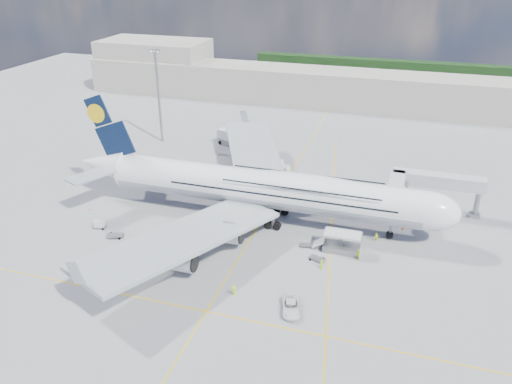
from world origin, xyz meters
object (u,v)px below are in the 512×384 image
(dolly_row_a, at_px, (115,235))
(dolly_nose_far, at_px, (317,258))
(light_mast, at_px, (159,96))
(dolly_row_c, at_px, (163,261))
(dolly_row_b, at_px, (153,252))
(baggage_tug, at_px, (194,245))
(dolly_back, at_px, (99,224))
(dolly_nose_near, at_px, (307,245))
(service_van, at_px, (291,307))
(cone_wing_left_outer, at_px, (219,155))
(cone_tail, at_px, (90,209))
(crew_wing, at_px, (199,230))
(crew_van, at_px, (322,264))
(crew_nose, at_px, (376,237))
(cone_wing_right_inner, at_px, (202,225))
(crew_tug, at_px, (234,291))
(catering_truck_inner, at_px, (275,168))
(catering_truck_outer, at_px, (230,139))
(cone_wing_left_inner, at_px, (232,185))
(jet_bridge, at_px, (421,185))
(crew_loader, at_px, (358,255))
(airliner, at_px, (264,188))
(cone_nose, at_px, (402,228))
(cone_wing_right_outer, at_px, (131,252))
(cargo_loader, at_px, (341,245))

(dolly_row_a, bearing_deg, dolly_nose_far, -18.56)
(light_mast, xyz_separation_m, dolly_row_c, (28.40, -55.92, -12.17))
(dolly_row_b, distance_m, baggage_tug, 7.48)
(dolly_back, bearing_deg, dolly_nose_near, -11.52)
(service_van, distance_m, cone_wing_left_outer, 64.56)
(light_mast, bearing_deg, dolly_back, -77.58)
(dolly_row_c, distance_m, service_van, 24.35)
(cone_tail, bearing_deg, dolly_row_b, -28.24)
(dolly_nose_near, xyz_separation_m, crew_wing, (-20.51, -1.90, 0.70))
(cone_wing_left_outer, bearing_deg, crew_van, -50.77)
(crew_nose, height_order, cone_wing_right_inner, crew_nose)
(dolly_back, xyz_separation_m, crew_tug, (32.18, -12.33, 0.08))
(crew_tug, bearing_deg, dolly_nose_near, 79.56)
(light_mast, xyz_separation_m, cone_tail, (4.39, -42.05, -12.97))
(dolly_row_a, distance_m, cone_wing_left_outer, 44.59)
(dolly_back, distance_m, service_van, 43.68)
(cone_wing_right_inner, bearing_deg, crew_nose, 7.53)
(dolly_back, height_order, baggage_tug, dolly_back)
(dolly_row_b, relative_size, dolly_back, 1.03)
(light_mast, xyz_separation_m, dolly_nose_far, (53.31, -46.41, -12.89))
(crew_wing, bearing_deg, dolly_nose_near, -94.48)
(catering_truck_inner, bearing_deg, catering_truck_outer, 147.57)
(dolly_row_b, distance_m, cone_wing_left_inner, 30.84)
(dolly_row_b, xyz_separation_m, crew_van, (29.84, 4.18, 0.54))
(dolly_row_b, xyz_separation_m, crew_nose, (37.98, 15.91, 0.58))
(cone_wing_right_inner, bearing_deg, jet_bridge, 23.31)
(crew_tug, height_order, cone_wing_left_outer, crew_tug)
(crew_loader, distance_m, crew_wing, 30.00)
(dolly_back, xyz_separation_m, baggage_tug, (20.61, -1.30, -0.19))
(airliner, xyz_separation_m, dolly_row_b, (-15.55, -17.97, -6.55))
(dolly_back, relative_size, cone_wing_left_outer, 6.03)
(dolly_row_b, distance_m, cone_nose, 47.80)
(crew_tug, height_order, cone_tail, crew_tug)
(service_van, distance_m, crew_loader, 18.75)
(crew_nose, bearing_deg, crew_loader, -121.15)
(cone_wing_right_outer, distance_m, cone_tail, 20.73)
(baggage_tug, height_order, cone_wing_left_inner, baggage_tug)
(cargo_loader, relative_size, cone_tail, 17.82)
(catering_truck_outer, bearing_deg, crew_van, -29.65)
(dolly_nose_far, bearing_deg, crew_nose, 69.24)
(cone_nose, bearing_deg, catering_truck_outer, 144.97)
(dolly_back, relative_size, cone_wing_right_outer, 4.67)
(crew_nose, xyz_separation_m, cone_wing_left_inner, (-33.79, 14.65, -0.63))
(crew_tug, distance_m, cone_tail, 42.44)
(dolly_row_a, xyz_separation_m, cone_wing_left_outer, (4.03, 44.41, -0.13))
(dolly_row_b, height_order, dolly_row_c, dolly_row_c)
(jet_bridge, relative_size, catering_truck_outer, 2.36)
(catering_truck_outer, bearing_deg, dolly_row_a, -68.64)
(dolly_row_c, xyz_separation_m, dolly_nose_far, (24.91, 9.52, -0.72))
(dolly_nose_far, bearing_deg, crew_loader, 42.35)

